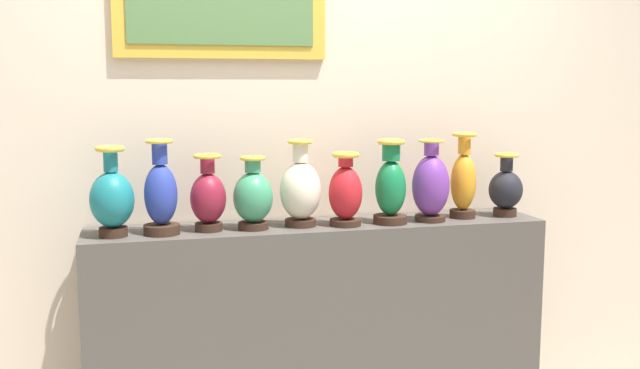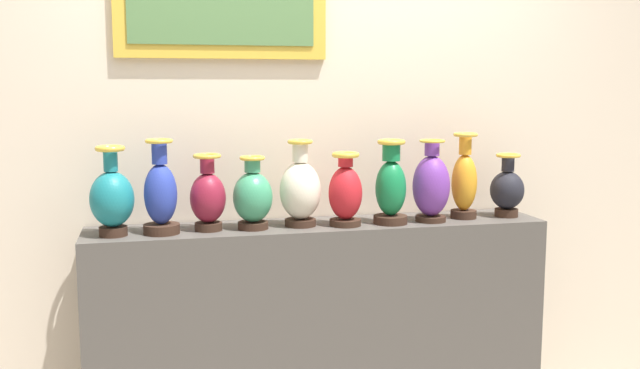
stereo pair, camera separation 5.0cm
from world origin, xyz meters
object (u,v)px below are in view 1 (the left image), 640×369
(vase_emerald, at_px, (391,187))
(vase_cobalt, at_px, (161,195))
(vase_onyx, at_px, (506,189))
(vase_teal, at_px, (112,198))
(vase_ivory, at_px, (300,190))
(vase_violet, at_px, (431,185))
(vase_amber, at_px, (463,181))
(vase_jade, at_px, (253,197))
(vase_burgundy, at_px, (208,197))
(vase_crimson, at_px, (345,192))

(vase_emerald, bearing_deg, vase_cobalt, 179.32)
(vase_onyx, bearing_deg, vase_emerald, -176.32)
(vase_teal, relative_size, vase_emerald, 0.99)
(vase_ivory, bearing_deg, vase_violet, -3.17)
(vase_cobalt, height_order, vase_onyx, vase_cobalt)
(vase_ivory, distance_m, vase_emerald, 0.41)
(vase_amber, bearing_deg, vase_ivory, -179.43)
(vase_jade, distance_m, vase_emerald, 0.63)
(vase_amber, bearing_deg, vase_teal, -178.69)
(vase_jade, xyz_separation_m, vase_violet, (0.83, -0.02, 0.03))
(vase_burgundy, bearing_deg, vase_teal, -176.67)
(vase_crimson, height_order, vase_emerald, vase_emerald)
(vase_ivory, bearing_deg, vase_amber, 0.57)
(vase_crimson, distance_m, vase_emerald, 0.21)
(vase_cobalt, relative_size, vase_ivory, 1.04)
(vase_teal, bearing_deg, vase_ivory, 2.04)
(vase_cobalt, height_order, vase_amber, vase_amber)
(vase_emerald, relative_size, vase_violet, 1.01)
(vase_cobalt, distance_m, vase_crimson, 0.81)
(vase_burgundy, distance_m, vase_amber, 1.21)
(vase_teal, bearing_deg, vase_cobalt, 0.00)
(vase_emerald, bearing_deg, vase_violet, 2.03)
(vase_teal, distance_m, vase_cobalt, 0.20)
(vase_teal, relative_size, vase_violet, 1.00)
(vase_teal, relative_size, vase_jade, 1.18)
(vase_teal, distance_m, vase_crimson, 1.01)
(vase_burgundy, distance_m, vase_ivory, 0.41)
(vase_jade, bearing_deg, vase_amber, 1.35)
(vase_jade, xyz_separation_m, vase_onyx, (1.23, 0.01, -0.01))
(vase_jade, height_order, vase_ivory, vase_ivory)
(vase_cobalt, xyz_separation_m, vase_burgundy, (0.20, 0.02, -0.02))
(vase_violet, distance_m, vase_amber, 0.19)
(vase_burgundy, xyz_separation_m, vase_emerald, (0.82, -0.04, 0.02))
(vase_burgundy, distance_m, vase_crimson, 0.61)
(vase_violet, height_order, vase_amber, vase_amber)
(vase_jade, xyz_separation_m, vase_crimson, (0.42, -0.02, 0.01))
(vase_emerald, relative_size, vase_onyx, 1.27)
(vase_jade, height_order, vase_emerald, vase_emerald)
(vase_emerald, xyz_separation_m, vase_amber, (0.38, 0.05, 0.01))
(vase_burgundy, xyz_separation_m, vase_onyx, (1.43, 0.00, -0.01))
(vase_teal, xyz_separation_m, vase_jade, (0.59, 0.01, -0.02))
(vase_teal, height_order, vase_cobalt, vase_cobalt)
(vase_crimson, relative_size, vase_onyx, 1.09)
(vase_violet, bearing_deg, vase_jade, 178.76)
(vase_amber, bearing_deg, vase_crimson, -175.44)
(vase_burgundy, relative_size, vase_violet, 0.88)
(vase_teal, height_order, vase_crimson, vase_teal)
(vase_violet, bearing_deg, vase_cobalt, 179.76)
(vase_burgundy, bearing_deg, vase_violet, -1.59)
(vase_burgundy, bearing_deg, vase_jade, -3.07)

